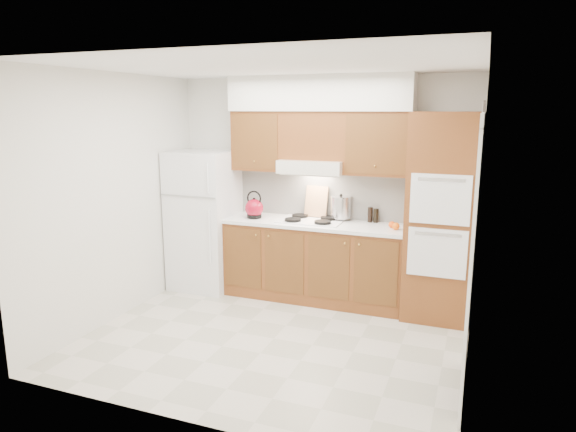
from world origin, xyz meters
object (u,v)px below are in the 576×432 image
object	(u,v)px
fridge	(205,220)
stock_pot	(341,207)
kettle	(254,208)
oven_cabinet	(441,218)

from	to	relation	value
fridge	stock_pot	bearing A→B (deg)	8.35
kettle	stock_pot	size ratio (longest dim) A/B	0.90
fridge	oven_cabinet	world-z (taller)	oven_cabinet
kettle	stock_pot	bearing A→B (deg)	21.74
oven_cabinet	kettle	xyz separation A→B (m)	(-2.15, -0.05, -0.04)
kettle	oven_cabinet	bearing A→B (deg)	8.36
kettle	stock_pot	xyz separation A→B (m)	(1.00, 0.26, 0.03)
stock_pot	oven_cabinet	bearing A→B (deg)	-10.43
oven_cabinet	kettle	world-z (taller)	oven_cabinet
kettle	stock_pot	world-z (taller)	stock_pot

